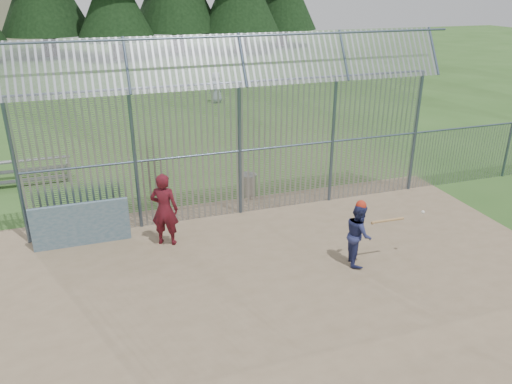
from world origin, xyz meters
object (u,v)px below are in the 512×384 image
object	(u,v)px
dugout_wall	(81,224)
onlooker	(164,209)
batter	(359,234)
bleacher	(26,171)
trash_can	(248,185)

from	to	relation	value
dugout_wall	onlooker	distance (m)	2.27
batter	bleacher	xyz separation A→B (m)	(-8.35, 8.59, -0.41)
dugout_wall	batter	size ratio (longest dim) A/B	1.56
onlooker	trash_can	xyz separation A→B (m)	(3.11, 2.47, -0.64)
dugout_wall	trash_can	size ratio (longest dim) A/B	3.05
dugout_wall	trash_can	world-z (taller)	dugout_wall
batter	onlooker	world-z (taller)	onlooker
onlooker	bleacher	distance (m)	7.28
bleacher	dugout_wall	bearing A→B (deg)	-71.33
batter	trash_can	distance (m)	5.17
onlooker	bleacher	bearing A→B (deg)	-32.07
dugout_wall	trash_can	bearing A→B (deg)	19.25
dugout_wall	bleacher	world-z (taller)	dugout_wall
dugout_wall	onlooker	world-z (taller)	onlooker
dugout_wall	bleacher	xyz separation A→B (m)	(-1.83, 5.43, -0.21)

